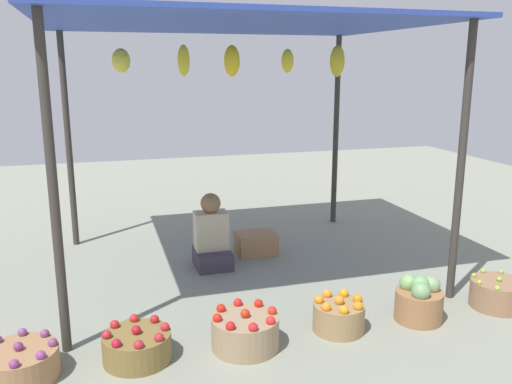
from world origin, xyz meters
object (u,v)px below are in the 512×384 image
object	(u,v)px
basket_red_apples	(137,346)
basket_purple_onions	(20,363)
basket_oranges	(339,316)
basket_cabbages	(419,301)
basket_limes	(498,294)
wooden_crate_near_vendor	(256,243)
vendor_person	(212,239)
basket_red_tomatoes	(245,331)

from	to	relation	value
basket_red_apples	basket_purple_onions	bearing A→B (deg)	-179.38
basket_oranges	basket_red_apples	bearing A→B (deg)	179.76
basket_cabbages	basket_red_apples	bearing A→B (deg)	179.15
basket_red_apples	basket_limes	xyz separation A→B (m)	(3.09, -0.01, 0.01)
basket_red_apples	basket_limes	size ratio (longest dim) A/B	1.04
basket_purple_onions	basket_red_apples	distance (m)	0.77
wooden_crate_near_vendor	basket_red_apples	bearing A→B (deg)	-127.32
basket_red_apples	basket_cabbages	size ratio (longest dim) A/B	1.25
basket_red_apples	basket_limes	distance (m)	3.09
basket_cabbages	vendor_person	bearing A→B (deg)	128.82
wooden_crate_near_vendor	basket_limes	bearing A→B (deg)	-49.49
basket_red_tomatoes	basket_limes	world-z (taller)	basket_red_tomatoes
vendor_person	wooden_crate_near_vendor	world-z (taller)	vendor_person
vendor_person	basket_cabbages	xyz separation A→B (m)	(1.38, -1.71, -0.13)
basket_cabbages	wooden_crate_near_vendor	world-z (taller)	basket_cabbages
vendor_person	basket_oranges	xyz separation A→B (m)	(0.67, -1.68, -0.17)
basket_cabbages	wooden_crate_near_vendor	bearing A→B (deg)	113.05
basket_purple_onions	basket_red_apples	size ratio (longest dim) A/B	1.04
vendor_person	basket_oranges	world-z (taller)	vendor_person
basket_oranges	basket_limes	distance (m)	1.52
basket_purple_onions	wooden_crate_near_vendor	bearing A→B (deg)	40.70
basket_limes	basket_red_apples	bearing A→B (deg)	179.87
wooden_crate_near_vendor	basket_oranges	bearing A→B (deg)	-86.49
vendor_person	basket_red_tomatoes	xyz separation A→B (m)	(-0.12, -1.73, -0.17)
basket_purple_onions	vendor_person	bearing A→B (deg)	45.17
basket_red_apples	basket_oranges	bearing A→B (deg)	-0.24
vendor_person	basket_red_apples	xyz separation A→B (m)	(-0.90, -1.68, -0.19)
vendor_person	wooden_crate_near_vendor	size ratio (longest dim) A/B	1.78
basket_red_tomatoes	basket_oranges	world-z (taller)	basket_red_tomatoes
basket_limes	wooden_crate_near_vendor	xyz separation A→B (m)	(-1.63, 1.91, 0.00)
basket_cabbages	basket_purple_onions	bearing A→B (deg)	179.52
basket_red_tomatoes	wooden_crate_near_vendor	xyz separation A→B (m)	(0.67, 1.96, -0.01)
basket_red_tomatoes	vendor_person	bearing A→B (deg)	86.18
basket_purple_onions	basket_limes	distance (m)	3.86
vendor_person	basket_limes	bearing A→B (deg)	-37.62
basket_red_tomatoes	basket_oranges	bearing A→B (deg)	3.34
vendor_person	wooden_crate_near_vendor	xyz separation A→B (m)	(0.55, 0.23, -0.18)
basket_cabbages	wooden_crate_near_vendor	size ratio (longest dim) A/B	0.89
basket_limes	basket_red_tomatoes	bearing A→B (deg)	-178.87
basket_red_tomatoes	basket_oranges	xyz separation A→B (m)	(0.78, 0.05, -0.00)
basket_purple_onions	basket_oranges	distance (m)	2.34
basket_red_tomatoes	basket_red_apples	bearing A→B (deg)	176.19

